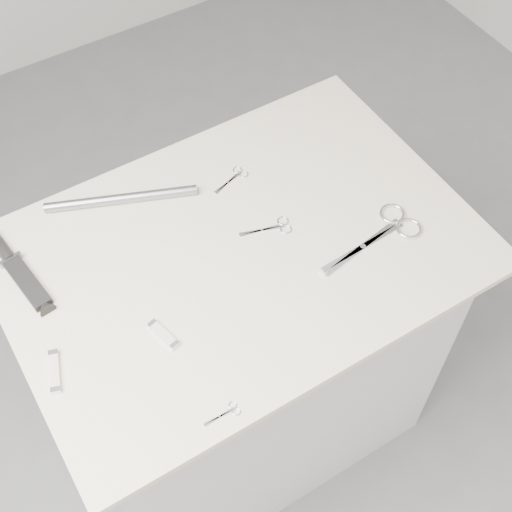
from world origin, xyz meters
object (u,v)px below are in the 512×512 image
plinth (243,353)px  pocket_knife_a (55,371)px  tiny_scissors (226,413)px  sheathed_knife (15,266)px  embroidery_scissors_a (274,227)px  large_shears (387,230)px  metal_rail (121,199)px  embroidery_scissors_b (234,177)px  pocket_knife_b (163,335)px

plinth → pocket_knife_a: 0.66m
plinth → tiny_scissors: size_ratio=12.65×
sheathed_knife → tiny_scissors: bearing=-164.6°
sheathed_knife → plinth: bearing=-122.6°
embroidery_scissors_a → sheathed_knife: (-0.52, 0.19, 0.01)m
large_shears → metal_rail: (-0.46, 0.38, 0.01)m
embroidery_scissors_b → sheathed_knife: (-0.52, 0.02, 0.01)m
tiny_scissors → embroidery_scissors_b: bearing=58.8°
plinth → metal_rail: size_ratio=2.65×
pocket_knife_a → tiny_scissors: bearing=-116.6°
large_shears → sheathed_knife: (-0.72, 0.33, 0.01)m
large_shears → embroidery_scissors_a: size_ratio=2.19×
metal_rail → sheathed_knife: bearing=-169.6°
sheathed_knife → pocket_knife_b: size_ratio=3.02×
embroidery_scissors_b → pocket_knife_b: pocket_knife_b is taller
embroidery_scissors_b → pocket_knife_a: (-0.54, -0.25, 0.00)m
embroidery_scissors_a → embroidery_scissors_b: 0.17m
metal_rail → plinth: bearing=-57.7°
embroidery_scissors_a → pocket_knife_b: 0.35m
large_shears → tiny_scissors: (-0.51, -0.18, -0.00)m
embroidery_scissors_b → large_shears: bearing=-73.7°
large_shears → sheathed_knife: bearing=149.5°
plinth → tiny_scissors: tiny_scissors is taller
tiny_scissors → pocket_knife_b: size_ratio=0.91×
sheathed_knife → pocket_knife_b: (0.19, -0.31, -0.00)m
sheathed_knife → pocket_knife_b: bearing=-155.6°
plinth → sheathed_knife: (-0.43, 0.20, 0.48)m
tiny_scissors → plinth: bearing=56.3°
pocket_knife_b → metal_rail: (0.08, 0.35, 0.01)m
plinth → large_shears: size_ratio=3.55×
tiny_scissors → sheathed_knife: size_ratio=0.30×
pocket_knife_b → metal_rail: 0.36m
plinth → embroidery_scissors_a: embroidery_scissors_a is taller
embroidery_scissors_a → embroidery_scissors_b: same height
metal_rail → embroidery_scissors_b: bearing=-15.4°
embroidery_scissors_a → tiny_scissors: (-0.31, -0.32, -0.00)m
large_shears → embroidery_scissors_a: bearing=140.3°
large_shears → pocket_knife_a: pocket_knife_a is taller
embroidery_scissors_b → sheathed_knife: size_ratio=0.41×
tiny_scissors → pocket_knife_b: (-0.02, 0.20, 0.00)m
large_shears → sheathed_knife: 0.80m
large_shears → metal_rail: metal_rail is taller
sheathed_knife → metal_rail: bearing=-87.0°
pocket_knife_a → sheathed_knife: bearing=14.2°
plinth → pocket_knife_b: (-0.24, -0.10, 0.47)m
embroidery_scissors_a → pocket_knife_a: (-0.54, -0.08, 0.00)m
embroidery_scissors_b → sheathed_knife: 0.52m
large_shears → metal_rail: size_ratio=0.75×
embroidery_scissors_b → metal_rail: metal_rail is taller
tiny_scissors → metal_rail: size_ratio=0.21×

